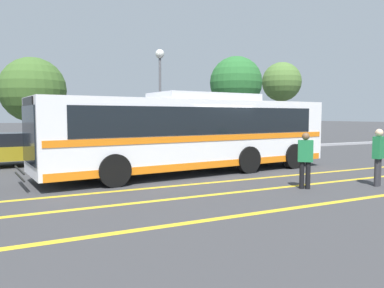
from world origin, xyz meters
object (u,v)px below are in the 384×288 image
Objects in this scene: parked_car_1 at (11,149)px; pedestrian_1 at (378,154)px; pedestrian_0 at (305,157)px; tree_1 at (236,83)px; street_lamp at (160,77)px; tree_0 at (282,82)px; transit_bus at (192,132)px; tree_2 at (33,90)px.

pedestrian_1 reaches higher than parked_car_1.
tree_1 is (6.47, 13.66, 3.45)m from pedestrian_0.
street_lamp is 12.85m from tree_0.
transit_bus is 1.82× the size of tree_0.
transit_bus is 18.56m from tree_0.
pedestrian_1 is at bearing -60.36° from tree_2.
parked_car_1 is 2.65× the size of pedestrian_1.
tree_2 is (-18.78, -1.55, -1.30)m from tree_0.
tree_2 is at bearing -175.29° from tree_0.
street_lamp is (1.77, 7.73, 2.82)m from transit_bus.
street_lamp reaches higher than parked_car_1.
transit_bus is 7.88m from parked_car_1.
parked_car_1 is at bearing -103.30° from tree_2.
tree_2 is at bearing -77.94° from pedestrian_1.
transit_bus is 7.16× the size of pedestrian_0.
tree_1 is at bearing -158.08° from tree_0.
pedestrian_1 is 17.63m from tree_2.
parked_car_1 is 21.55m from tree_0.
tree_0 reaches higher than tree_2.
transit_bus is 12.66m from tree_1.
tree_0 is at bearing -88.20° from pedestrian_0.
pedestrian_0 is 20.67m from tree_0.
tree_1 is at bearing -76.96° from parked_car_1.
pedestrian_0 is at bearing -127.74° from tree_0.
pedestrian_0 is 0.25× the size of tree_0.
pedestrian_0 is 16.05m from tree_2.
tree_1 is at bearing 14.82° from street_lamp.
tree_1 reaches higher than parked_car_1.
street_lamp is at bearing -98.44° from pedestrian_1.
tree_0 is 1.04× the size of tree_1.
pedestrian_1 is at bearing -106.36° from tree_1.
pedestrian_1 is 0.28× the size of tree_1.
street_lamp reaches higher than pedestrian_1.
pedestrian_1 is (2.27, -0.66, 0.06)m from pedestrian_0.
tree_1 reaches higher than street_lamp.
tree_2 is (-6.59, 2.50, -0.82)m from street_lamp.
street_lamp reaches higher than transit_bus.
pedestrian_1 is 0.32× the size of tree_2.
pedestrian_0 reaches higher than parked_car_1.
tree_0 is at bearing 21.92° from tree_1.
parked_car_1 is 2.80× the size of pedestrian_0.
parked_car_1 is at bearing -161.20° from tree_0.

